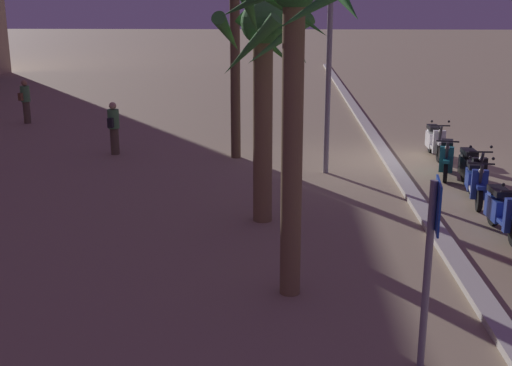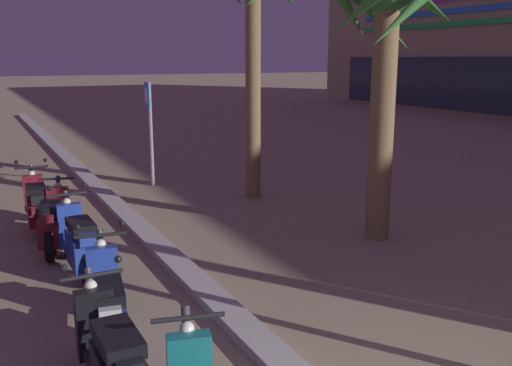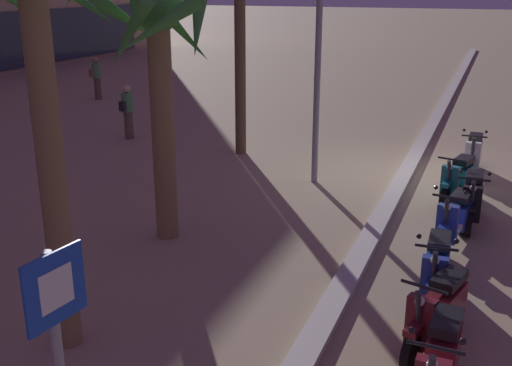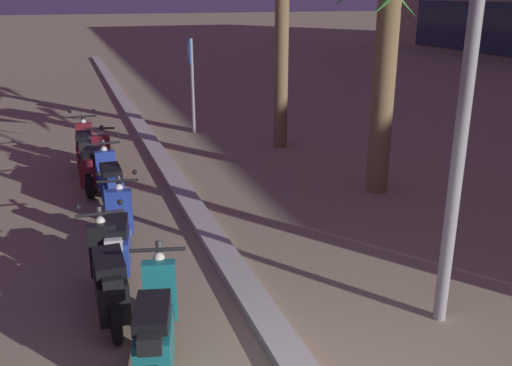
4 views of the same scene
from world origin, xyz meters
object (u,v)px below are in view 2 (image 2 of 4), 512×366
Objects in this scene: scooter_blue_mid_rear at (107,307)px; palm_tree_by_mall_entrance at (253,17)px; scooter_maroon_mid_centre at (36,205)px; scooter_blue_tail_end at (78,243)px; palm_tree_mid_walkway at (385,38)px; scooter_black_mid_front at (111,362)px; scooter_maroon_last_in_row at (54,223)px; crossing_sign at (150,122)px.

palm_tree_by_mall_entrance reaches higher than scooter_blue_mid_rear.
palm_tree_by_mall_entrance is (-0.58, 4.47, 3.29)m from scooter_maroon_mid_centre.
scooter_maroon_mid_centre and scooter_blue_tail_end have the same top height.
scooter_maroon_mid_centre is 6.42m from palm_tree_mid_walkway.
scooter_maroon_mid_centre is 0.41× the size of palm_tree_mid_walkway.
palm_tree_by_mall_entrance is (-5.17, 4.28, 3.31)m from scooter_blue_mid_rear.
scooter_blue_tail_end is (2.36, 0.28, -0.01)m from scooter_maroon_mid_centre.
scooter_maroon_mid_centre is 5.71m from scooter_black_mid_front.
crossing_sign is at bearing 144.53° from scooter_maroon_last_in_row.
palm_tree_mid_walkway reaches higher than scooter_maroon_mid_centre.
crossing_sign is (-2.60, 2.82, 1.04)m from scooter_maroon_mid_centre.
scooter_blue_mid_rear is at bearing 2.29° from scooter_maroon_mid_centre.
scooter_maroon_last_in_row is 4.75m from crossing_sign.
scooter_maroon_mid_centre reaches higher than scooter_maroon_last_in_row.
palm_tree_mid_walkway is (5.52, 2.18, 1.74)m from crossing_sign.
scooter_black_mid_front is (5.71, -0.03, 0.00)m from scooter_maroon_mid_centre.
scooter_maroon_mid_centre is at bearing 179.68° from scooter_black_mid_front.
scooter_black_mid_front is (1.12, -0.22, 0.02)m from scooter_blue_mid_rear.
palm_tree_mid_walkway reaches higher than scooter_maroon_last_in_row.
palm_tree_mid_walkway is (1.75, 4.87, 2.79)m from scooter_maroon_last_in_row.
crossing_sign is 0.54× the size of palm_tree_mid_walkway.
scooter_black_mid_front is (4.53, -0.16, 0.02)m from scooter_maroon_last_in_row.
scooter_blue_mid_rear is at bearing -39.67° from palm_tree_by_mall_entrance.
scooter_blue_tail_end is 0.97× the size of scooter_black_mid_front.
scooter_black_mid_front is at bearing -18.93° from crossing_sign.
scooter_maroon_mid_centre is 0.36× the size of palm_tree_by_mall_entrance.
scooter_maroon_mid_centre is at bearing -120.35° from palm_tree_mid_walkway.
scooter_maroon_last_in_row is 1.20m from scooter_blue_tail_end.
palm_tree_by_mall_entrance is at bearing 39.33° from crossing_sign.
scooter_maroon_mid_centre is 1.18m from scooter_maroon_last_in_row.
scooter_blue_tail_end is at bearing -96.83° from palm_tree_mid_walkway.
scooter_blue_mid_rear is 0.77× the size of crossing_sign.
scooter_blue_tail_end is at bearing 7.38° from scooter_maroon_last_in_row.
scooter_blue_mid_rear is 7.48m from palm_tree_by_mall_entrance.
palm_tree_mid_walkway is 0.89× the size of palm_tree_by_mall_entrance.
scooter_maroon_mid_centre and scooter_black_mid_front have the same top height.
scooter_maroon_mid_centre is at bearing -177.71° from scooter_blue_mid_rear.
palm_tree_by_mall_entrance reaches higher than scooter_maroon_mid_centre.
scooter_black_mid_front is at bearing -0.32° from scooter_maroon_mid_centre.
scooter_blue_tail_end is at bearing 174.62° from scooter_black_mid_front.
scooter_blue_mid_rear is at bearing -71.02° from palm_tree_mid_walkway.
crossing_sign reaches higher than scooter_blue_tail_end.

